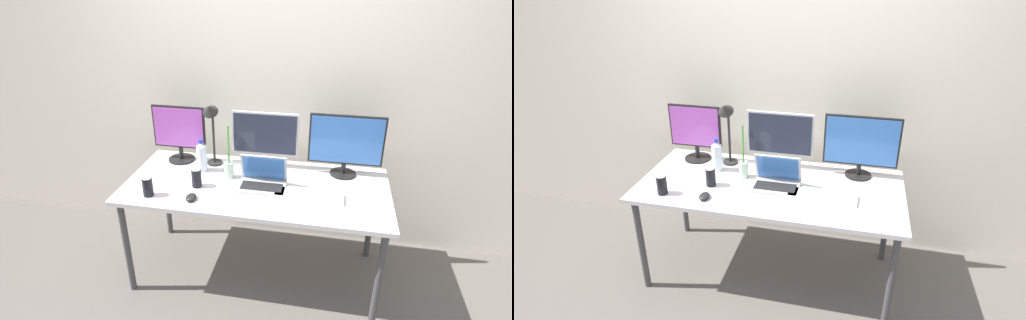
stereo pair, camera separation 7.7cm
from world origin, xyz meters
TOP-DOWN VIEW (x-y plane):
  - ground_plane at (0.00, 0.00)m, footprint 16.00×16.00m
  - wall_back at (0.00, 0.59)m, footprint 7.00×0.08m
  - work_desk at (0.00, 0.00)m, footprint 1.75×0.80m
  - monitor_left at (-0.62, 0.26)m, footprint 0.39×0.20m
  - monitor_center at (0.01, 0.27)m, footprint 0.47×0.17m
  - monitor_right at (0.57, 0.26)m, footprint 0.50×0.18m
  - laptop_silver at (0.05, -0.02)m, footprint 0.31×0.21m
  - keyboard_main at (0.36, -0.10)m, footprint 0.43×0.14m
  - mouse_by_keyboard at (-0.36, -0.27)m, footprint 0.07×0.10m
  - water_bottle at (-0.41, 0.13)m, footprint 0.07×0.07m
  - soda_can_near_keyboard at (-0.38, -0.10)m, footprint 0.07×0.07m
  - soda_can_by_laptop at (-0.64, -0.27)m, footprint 0.07×0.07m
  - bamboo_vase at (-0.20, 0.06)m, footprint 0.06×0.06m
  - desk_lamp at (-0.36, 0.21)m, footprint 0.11×0.18m

SIDE VIEW (x-z plane):
  - ground_plane at x=0.00m, z-range 0.00..0.00m
  - work_desk at x=0.00m, z-range 0.31..1.05m
  - keyboard_main at x=0.36m, z-range 0.74..0.76m
  - mouse_by_keyboard at x=-0.36m, z-range 0.74..0.77m
  - laptop_silver at x=0.05m, z-range 0.68..0.90m
  - soda_can_near_keyboard at x=-0.38m, z-range 0.74..0.87m
  - soda_can_by_laptop at x=-0.64m, z-range 0.74..0.87m
  - bamboo_vase at x=-0.20m, z-range 0.62..1.01m
  - water_bottle at x=-0.41m, z-range 0.73..0.97m
  - monitor_left at x=-0.62m, z-range 0.76..1.18m
  - monitor_center at x=0.01m, z-range 0.76..1.18m
  - monitor_right at x=0.57m, z-range 0.76..1.19m
  - desk_lamp at x=-0.36m, z-range 0.83..1.33m
  - wall_back at x=0.00m, z-range 0.00..2.60m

